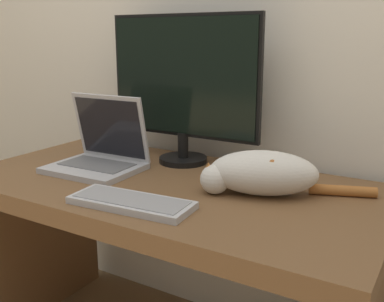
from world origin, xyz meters
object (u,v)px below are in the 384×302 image
object	(u,v)px
laptop	(100,155)
external_keyboard	(131,202)
cat	(261,172)
monitor	(183,84)

from	to	relation	value
laptop	external_keyboard	distance (m)	0.40
cat	monitor	bearing A→B (deg)	134.09
external_keyboard	cat	size ratio (longest dim) A/B	0.75
monitor	cat	size ratio (longest dim) A/B	1.25
external_keyboard	laptop	bearing A→B (deg)	139.79
laptop	external_keyboard	world-z (taller)	laptop
laptop	cat	distance (m)	0.60
laptop	external_keyboard	xyz separation A→B (m)	(0.33, -0.23, -0.04)
laptop	external_keyboard	size ratio (longest dim) A/B	0.86
monitor	cat	xyz separation A→B (m)	(0.39, -0.19, -0.23)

